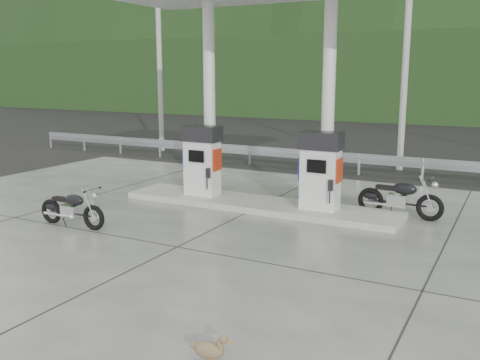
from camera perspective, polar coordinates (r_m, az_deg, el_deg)
The scene contains 16 objects.
ground at distance 11.14m, azimuth -3.80°, elevation -5.80°, with size 160.00×160.00×0.00m, color black.
forecourt_apron at distance 11.13m, azimuth -3.80°, elevation -5.76°, with size 18.00×14.00×0.02m, color #60615C.
pump_island at distance 13.22m, azimuth 1.90°, elevation -2.60°, with size 7.00×1.40×0.15m, color #9B9890.
gas_pump_left at distance 13.79m, azimuth -4.06°, elevation 2.09°, with size 0.95×0.55×1.80m, color silver, non-canonical shape.
gas_pump_right at distance 12.42m, azimuth 8.57°, elevation 0.97°, with size 0.95×0.55×1.80m, color silver, non-canonical shape.
canopy_column_left at distance 13.97m, azimuth -3.28°, elevation 8.82°, with size 0.30×0.30×5.00m, color silver.
canopy_column_right at distance 12.61m, azimuth 9.40°, elevation 8.42°, with size 0.30×0.30×5.00m, color silver.
guardrail at distance 18.12m, azimuth 9.58°, elevation 3.02°, with size 26.00×0.16×1.42m, color #9B9DA3, non-canonical shape.
road at distance 21.54m, azimuth 12.48°, elevation 2.31°, with size 60.00×7.00×0.01m, color black.
utility_pole_a at distance 23.02m, azimuth -8.60°, elevation 13.00°, with size 0.22×0.22×8.00m, color #9C9B96.
utility_pole_b at distance 18.90m, azimuth 17.32°, elevation 13.02°, with size 0.22×0.22×8.00m, color #9C9B96.
tree_band at distance 39.44m, azimuth 20.06°, elevation 10.24°, with size 80.00×6.00×6.00m, color black.
forested_hills at distance 69.35m, azimuth 23.46°, elevation 7.68°, with size 100.00×40.00×140.00m, color black, non-canonical shape.
motorcycle_left at distance 12.07m, azimuth -17.51°, elevation -2.96°, with size 1.63×0.51×0.77m, color black, non-canonical shape.
motorcycle_right at distance 12.81m, azimuth 16.67°, elevation -1.88°, with size 1.84×0.58×0.87m, color black, non-canonical shape.
duck at distance 6.38m, azimuth -3.34°, elevation -17.70°, with size 0.45×0.13×0.32m, color brown, non-canonical shape.
Camera 1 is at (5.62, -9.04, 3.27)m, focal length 40.00 mm.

